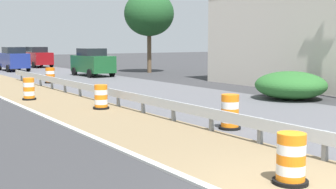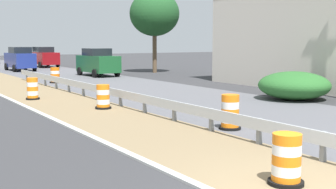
{
  "view_description": "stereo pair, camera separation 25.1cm",
  "coord_description": "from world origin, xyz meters",
  "px_view_note": "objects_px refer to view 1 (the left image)",
  "views": [
    {
      "loc": [
        -6.36,
        -5.1,
        2.74
      ],
      "look_at": [
        1.17,
        6.12,
        1.09
      ],
      "focal_mm": 47.38,
      "sensor_mm": 36.0,
      "label": 1
    },
    {
      "loc": [
        -6.15,
        -5.24,
        2.74
      ],
      "look_at": [
        1.17,
        6.12,
        1.09
      ],
      "focal_mm": 47.38,
      "sensor_mm": 36.0,
      "label": 2
    }
  ],
  "objects_px": {
    "traffic_barrel_mid": "(101,98)",
    "traffic_barrel_far": "(29,90)",
    "traffic_barrel_close": "(230,113)",
    "car_lead_far_lane": "(13,59)",
    "car_mid_far_lane": "(93,62)",
    "traffic_barrel_nearest": "(291,161)",
    "car_trailing_near_lane": "(37,57)",
    "traffic_barrel_farther": "(50,76)"
  },
  "relations": [
    {
      "from": "traffic_barrel_mid",
      "to": "traffic_barrel_far",
      "type": "xyz_separation_m",
      "value": [
        -1.59,
        4.39,
        0.02
      ]
    },
    {
      "from": "traffic_barrel_close",
      "to": "car_lead_far_lane",
      "type": "distance_m",
      "value": 31.06
    },
    {
      "from": "traffic_barrel_far",
      "to": "car_lead_far_lane",
      "type": "xyz_separation_m",
      "value": [
        4.76,
        20.65,
        0.62
      ]
    },
    {
      "from": "traffic_barrel_close",
      "to": "car_mid_far_lane",
      "type": "bearing_deg",
      "value": 76.63
    },
    {
      "from": "traffic_barrel_nearest",
      "to": "car_mid_far_lane",
      "type": "height_order",
      "value": "car_mid_far_lane"
    },
    {
      "from": "car_trailing_near_lane",
      "to": "car_mid_far_lane",
      "type": "relative_size",
      "value": 1.06
    },
    {
      "from": "traffic_barrel_nearest",
      "to": "car_mid_far_lane",
      "type": "xyz_separation_m",
      "value": [
        7.75,
        26.27,
        0.62
      ]
    },
    {
      "from": "traffic_barrel_far",
      "to": "car_trailing_near_lane",
      "type": "xyz_separation_m",
      "value": [
        8.36,
        25.14,
        0.59
      ]
    },
    {
      "from": "car_mid_far_lane",
      "to": "car_trailing_near_lane",
      "type": "bearing_deg",
      "value": 177.64
    },
    {
      "from": "traffic_barrel_mid",
      "to": "car_trailing_near_lane",
      "type": "bearing_deg",
      "value": 77.07
    },
    {
      "from": "traffic_barrel_close",
      "to": "traffic_barrel_farther",
      "type": "bearing_deg",
      "value": 88.62
    },
    {
      "from": "traffic_barrel_nearest",
      "to": "car_trailing_near_lane",
      "type": "xyz_separation_m",
      "value": [
        7.82,
        40.15,
        0.6
      ]
    },
    {
      "from": "traffic_barrel_nearest",
      "to": "traffic_barrel_close",
      "type": "relative_size",
      "value": 0.91
    },
    {
      "from": "car_trailing_near_lane",
      "to": "car_lead_far_lane",
      "type": "distance_m",
      "value": 5.76
    },
    {
      "from": "traffic_barrel_far",
      "to": "traffic_barrel_farther",
      "type": "bearing_deg",
      "value": 64.29
    },
    {
      "from": "traffic_barrel_close",
      "to": "traffic_barrel_far",
      "type": "height_order",
      "value": "traffic_barrel_close"
    },
    {
      "from": "traffic_barrel_close",
      "to": "car_mid_far_lane",
      "type": "height_order",
      "value": "car_mid_far_lane"
    },
    {
      "from": "traffic_barrel_mid",
      "to": "car_mid_far_lane",
      "type": "bearing_deg",
      "value": 66.82
    },
    {
      "from": "traffic_barrel_nearest",
      "to": "traffic_barrel_close",
      "type": "height_order",
      "value": "traffic_barrel_close"
    },
    {
      "from": "traffic_barrel_mid",
      "to": "car_lead_far_lane",
      "type": "height_order",
      "value": "car_lead_far_lane"
    },
    {
      "from": "car_mid_far_lane",
      "to": "traffic_barrel_far",
      "type": "bearing_deg",
      "value": -38.4
    },
    {
      "from": "traffic_barrel_nearest",
      "to": "traffic_barrel_far",
      "type": "xyz_separation_m",
      "value": [
        -0.54,
        15.02,
        0.01
      ]
    },
    {
      "from": "car_trailing_near_lane",
      "to": "traffic_barrel_far",
      "type": "bearing_deg",
      "value": -19.8
    },
    {
      "from": "traffic_barrel_farther",
      "to": "car_mid_far_lane",
      "type": "xyz_separation_m",
      "value": [
        4.71,
        3.83,
        0.62
      ]
    },
    {
      "from": "traffic_barrel_mid",
      "to": "traffic_barrel_far",
      "type": "relative_size",
      "value": 0.96
    },
    {
      "from": "traffic_barrel_nearest",
      "to": "car_lead_far_lane",
      "type": "xyz_separation_m",
      "value": [
        4.22,
        35.67,
        0.64
      ]
    },
    {
      "from": "car_lead_far_lane",
      "to": "traffic_barrel_mid",
      "type": "bearing_deg",
      "value": 172.21
    },
    {
      "from": "car_trailing_near_lane",
      "to": "car_lead_far_lane",
      "type": "height_order",
      "value": "car_lead_far_lane"
    },
    {
      "from": "traffic_barrel_far",
      "to": "traffic_barrel_nearest",
      "type": "bearing_deg",
      "value": -87.94
    },
    {
      "from": "traffic_barrel_farther",
      "to": "car_mid_far_lane",
      "type": "height_order",
      "value": "car_mid_far_lane"
    },
    {
      "from": "traffic_barrel_mid",
      "to": "car_lead_far_lane",
      "type": "xyz_separation_m",
      "value": [
        3.17,
        25.04,
        0.64
      ]
    },
    {
      "from": "traffic_barrel_mid",
      "to": "car_trailing_near_lane",
      "type": "height_order",
      "value": "car_trailing_near_lane"
    },
    {
      "from": "traffic_barrel_farther",
      "to": "car_mid_far_lane",
      "type": "distance_m",
      "value": 6.1
    },
    {
      "from": "traffic_barrel_mid",
      "to": "car_trailing_near_lane",
      "type": "distance_m",
      "value": 30.3
    },
    {
      "from": "traffic_barrel_close",
      "to": "traffic_barrel_far",
      "type": "xyz_separation_m",
      "value": [
        -3.15,
        10.36,
        -0.03
      ]
    },
    {
      "from": "car_lead_far_lane",
      "to": "traffic_barrel_nearest",
      "type": "bearing_deg",
      "value": 172.69
    },
    {
      "from": "traffic_barrel_farther",
      "to": "car_mid_far_lane",
      "type": "relative_size",
      "value": 0.24
    },
    {
      "from": "traffic_barrel_far",
      "to": "car_lead_far_lane",
      "type": "distance_m",
      "value": 21.2
    },
    {
      "from": "traffic_barrel_nearest",
      "to": "traffic_barrel_mid",
      "type": "relative_size",
      "value": 1.01
    },
    {
      "from": "traffic_barrel_close",
      "to": "car_lead_far_lane",
      "type": "bearing_deg",
      "value": 87.03
    },
    {
      "from": "traffic_barrel_far",
      "to": "traffic_barrel_farther",
      "type": "xyz_separation_m",
      "value": [
        3.58,
        7.43,
        -0.01
      ]
    },
    {
      "from": "traffic_barrel_mid",
      "to": "car_mid_far_lane",
      "type": "distance_m",
      "value": 17.03
    }
  ]
}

